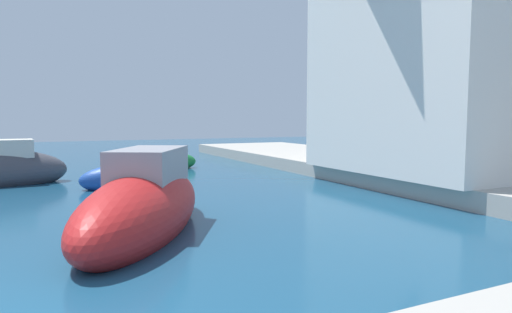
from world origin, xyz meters
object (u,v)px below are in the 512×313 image
at_px(moored_boat_4, 153,162).
at_px(moored_boat_6, 135,178).
at_px(quayside_tree, 450,86).
at_px(moored_boat_0, 144,206).
at_px(waterfront_building_main, 452,34).

relative_size(moored_boat_4, moored_boat_6, 1.14).
height_order(moored_boat_4, quayside_tree, quayside_tree).
height_order(moored_boat_0, quayside_tree, quayside_tree).
distance_m(moored_boat_0, quayside_tree, 12.19).
bearing_deg(moored_boat_6, moored_boat_4, 73.44).
bearing_deg(moored_boat_0, quayside_tree, 133.87).
xyz_separation_m(moored_boat_0, quayside_tree, (11.47, 3.06, 2.79)).
height_order(moored_boat_6, quayside_tree, quayside_tree).
height_order(moored_boat_6, waterfront_building_main, waterfront_building_main).
xyz_separation_m(waterfront_building_main, quayside_tree, (1.41, 1.21, -1.50)).
bearing_deg(waterfront_building_main, quayside_tree, 40.68).
xyz_separation_m(moored_boat_4, moored_boat_6, (-1.58, -4.85, -0.01)).
relative_size(moored_boat_6, waterfront_building_main, 0.39).
xyz_separation_m(moored_boat_4, waterfront_building_main, (7.67, -8.56, 4.49)).
bearing_deg(moored_boat_0, moored_boat_4, -164.01).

